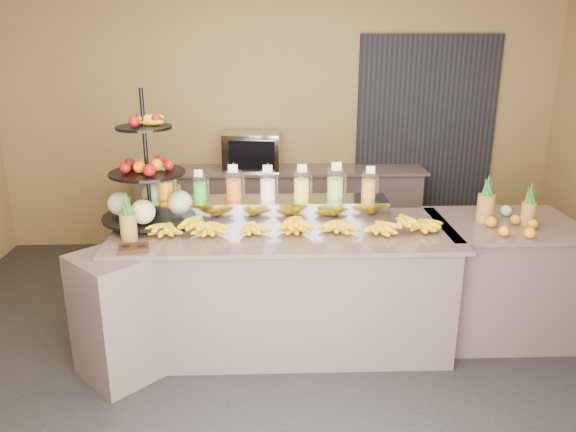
{
  "coord_description": "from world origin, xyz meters",
  "views": [
    {
      "loc": [
        -0.1,
        -3.59,
        2.3
      ],
      "look_at": [
        0.03,
        0.3,
        1.03
      ],
      "focal_mm": 35.0,
      "sensor_mm": 36.0,
      "label": 1
    }
  ],
  "objects_px": {
    "pitcher_tray": "(268,208)",
    "right_fruit_pile": "(509,218)",
    "fruit_stand": "(156,191)",
    "condiment_caddy": "(134,248)",
    "banana_heap": "(296,223)",
    "oven_warmer": "(252,151)"
  },
  "relations": [
    {
      "from": "banana_heap",
      "to": "oven_warmer",
      "type": "height_order",
      "value": "oven_warmer"
    },
    {
      "from": "banana_heap",
      "to": "right_fruit_pile",
      "type": "relative_size",
      "value": 5.24
    },
    {
      "from": "condiment_caddy",
      "to": "pitcher_tray",
      "type": "bearing_deg",
      "value": 36.88
    },
    {
      "from": "condiment_caddy",
      "to": "banana_heap",
      "type": "bearing_deg",
      "value": 16.74
    },
    {
      "from": "banana_heap",
      "to": "fruit_stand",
      "type": "xyz_separation_m",
      "value": [
        -1.04,
        0.23,
        0.18
      ]
    },
    {
      "from": "pitcher_tray",
      "to": "fruit_stand",
      "type": "height_order",
      "value": "fruit_stand"
    },
    {
      "from": "fruit_stand",
      "to": "right_fruit_pile",
      "type": "bearing_deg",
      "value": 12.19
    },
    {
      "from": "banana_heap",
      "to": "right_fruit_pile",
      "type": "height_order",
      "value": "right_fruit_pile"
    },
    {
      "from": "pitcher_tray",
      "to": "banana_heap",
      "type": "bearing_deg",
      "value": -58.82
    },
    {
      "from": "pitcher_tray",
      "to": "fruit_stand",
      "type": "relative_size",
      "value": 1.84
    },
    {
      "from": "condiment_caddy",
      "to": "oven_warmer",
      "type": "relative_size",
      "value": 0.33
    },
    {
      "from": "pitcher_tray",
      "to": "oven_warmer",
      "type": "height_order",
      "value": "oven_warmer"
    },
    {
      "from": "right_fruit_pile",
      "to": "oven_warmer",
      "type": "height_order",
      "value": "oven_warmer"
    },
    {
      "from": "banana_heap",
      "to": "fruit_stand",
      "type": "relative_size",
      "value": 2.09
    },
    {
      "from": "banana_heap",
      "to": "condiment_caddy",
      "type": "height_order",
      "value": "banana_heap"
    },
    {
      "from": "pitcher_tray",
      "to": "banana_heap",
      "type": "xyz_separation_m",
      "value": [
        0.2,
        -0.34,
        -0.01
      ]
    },
    {
      "from": "pitcher_tray",
      "to": "right_fruit_pile",
      "type": "distance_m",
      "value": 1.8
    },
    {
      "from": "fruit_stand",
      "to": "condiment_caddy",
      "type": "bearing_deg",
      "value": -79.55
    },
    {
      "from": "fruit_stand",
      "to": "condiment_caddy",
      "type": "relative_size",
      "value": 5.19
    },
    {
      "from": "banana_heap",
      "to": "right_fruit_pile",
      "type": "bearing_deg",
      "value": 1.76
    },
    {
      "from": "pitcher_tray",
      "to": "condiment_caddy",
      "type": "height_order",
      "value": "pitcher_tray"
    },
    {
      "from": "condiment_caddy",
      "to": "oven_warmer",
      "type": "height_order",
      "value": "oven_warmer"
    }
  ]
}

